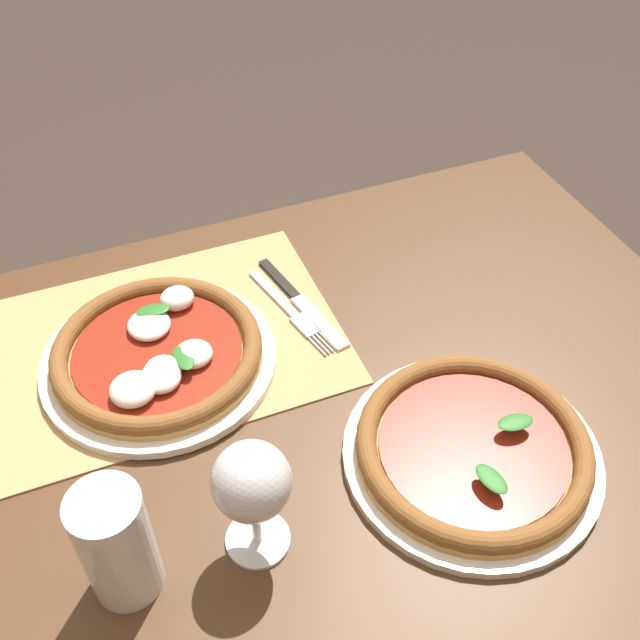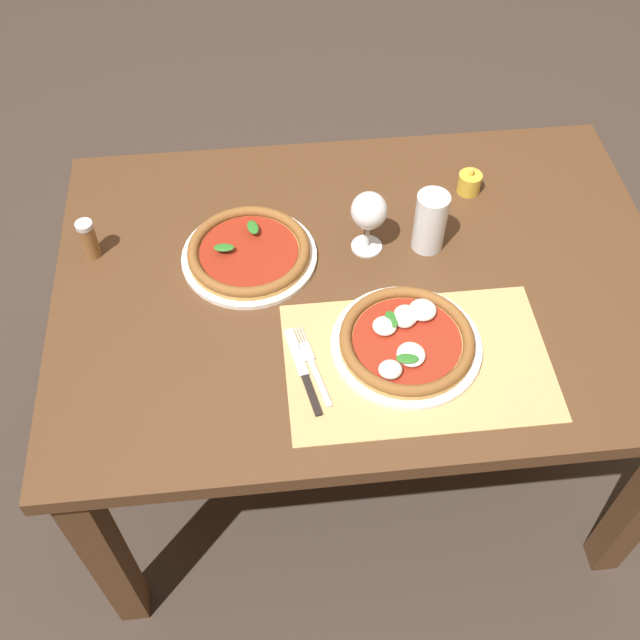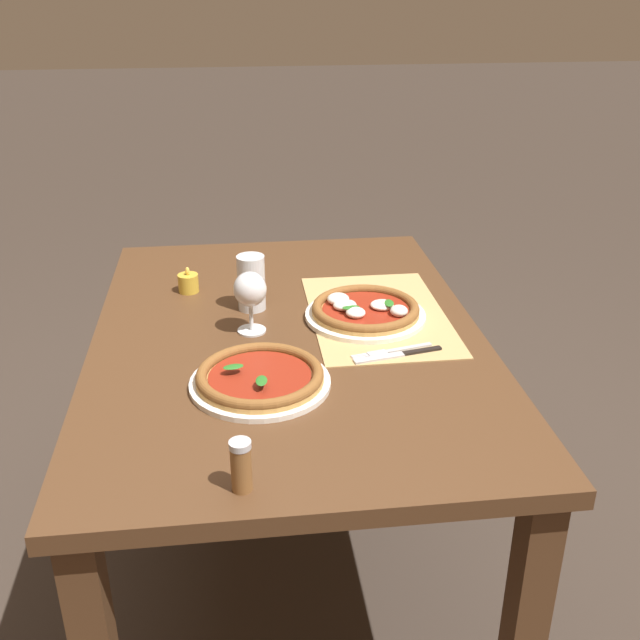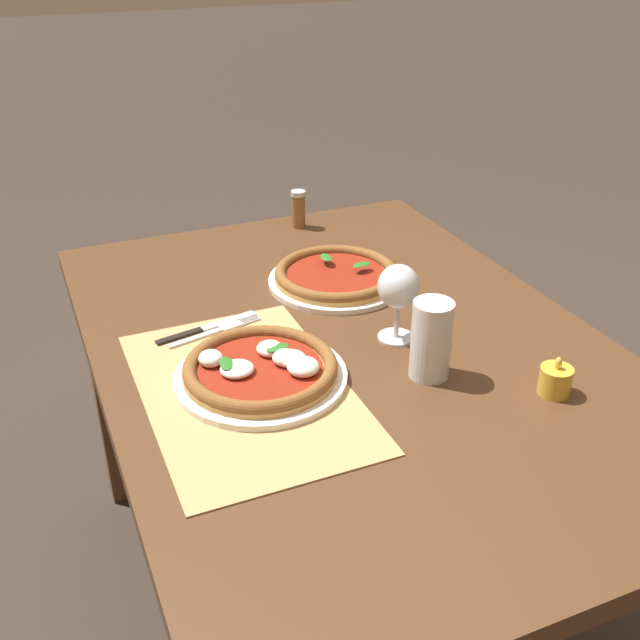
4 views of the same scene
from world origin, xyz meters
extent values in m
plane|color=#382D26|center=(0.00, 0.00, 0.00)|extent=(24.00, 24.00, 0.00)
cube|color=#4C301C|center=(0.00, 0.00, 0.72)|extent=(1.35, 0.94, 0.04)
cube|color=#4C301C|center=(-0.61, -0.41, 0.35)|extent=(0.07, 0.07, 0.70)
cube|color=#4C301C|center=(-0.61, 0.41, 0.35)|extent=(0.07, 0.07, 0.70)
cube|color=#4C301C|center=(0.61, 0.41, 0.35)|extent=(0.07, 0.07, 0.70)
cube|color=tan|center=(0.07, -0.24, 0.74)|extent=(0.53, 0.34, 0.00)
cylinder|color=silver|center=(0.06, -0.20, 0.75)|extent=(0.31, 0.31, 0.01)
cylinder|color=tan|center=(0.06, -0.20, 0.76)|extent=(0.27, 0.27, 0.01)
torus|color=brown|center=(0.06, -0.20, 0.77)|extent=(0.27, 0.27, 0.02)
cylinder|color=maroon|center=(0.06, -0.20, 0.77)|extent=(0.22, 0.22, 0.00)
ellipsoid|color=silver|center=(0.06, -0.16, 0.78)|extent=(0.05, 0.05, 0.03)
ellipsoid|color=silver|center=(0.02, -0.17, 0.78)|extent=(0.05, 0.05, 0.02)
ellipsoid|color=silver|center=(0.10, -0.14, 0.78)|extent=(0.06, 0.06, 0.03)
ellipsoid|color=silver|center=(0.01, -0.28, 0.78)|extent=(0.05, 0.04, 0.03)
ellipsoid|color=silver|center=(0.06, -0.15, 0.78)|extent=(0.05, 0.05, 0.02)
ellipsoid|color=silver|center=(0.06, -0.24, 0.78)|extent=(0.06, 0.06, 0.02)
ellipsoid|color=#286B23|center=(0.05, -0.26, 0.79)|extent=(0.05, 0.03, 0.00)
ellipsoid|color=#286B23|center=(0.03, -0.16, 0.79)|extent=(0.03, 0.05, 0.00)
cylinder|color=silver|center=(-0.25, 0.08, 0.75)|extent=(0.30, 0.30, 0.01)
cylinder|color=tan|center=(-0.25, 0.08, 0.76)|extent=(0.27, 0.27, 0.01)
torus|color=brown|center=(-0.25, 0.08, 0.77)|extent=(0.27, 0.27, 0.02)
cylinder|color=maroon|center=(-0.25, 0.08, 0.76)|extent=(0.22, 0.22, 0.00)
ellipsoid|color=#286B23|center=(-0.30, 0.08, 0.78)|extent=(0.05, 0.03, 0.00)
ellipsoid|color=#286B23|center=(-0.23, 0.14, 0.78)|extent=(0.03, 0.05, 0.00)
cylinder|color=silver|center=(0.02, 0.09, 0.74)|extent=(0.07, 0.07, 0.00)
cylinder|color=silver|center=(0.02, 0.09, 0.78)|extent=(0.01, 0.01, 0.06)
ellipsoid|color=silver|center=(0.02, 0.09, 0.85)|extent=(0.08, 0.08, 0.08)
ellipsoid|color=#AD5B14|center=(0.02, 0.09, 0.84)|extent=(0.07, 0.07, 0.05)
cylinder|color=silver|center=(0.16, 0.08, 0.81)|extent=(0.07, 0.07, 0.15)
cylinder|color=black|center=(0.16, 0.08, 0.80)|extent=(0.07, 0.07, 0.12)
cylinder|color=silver|center=(0.16, 0.08, 0.86)|extent=(0.07, 0.07, 0.02)
cube|color=#B7B7BC|center=(-0.13, -0.27, 0.75)|extent=(0.04, 0.11, 0.00)
cube|color=#B7B7BC|center=(-0.14, -0.19, 0.75)|extent=(0.03, 0.05, 0.00)
cylinder|color=#B7B7BC|center=(-0.15, -0.15, 0.75)|extent=(0.01, 0.04, 0.00)
cylinder|color=#B7B7BC|center=(-0.15, -0.15, 0.75)|extent=(0.01, 0.04, 0.00)
cylinder|color=#B7B7BC|center=(-0.16, -0.15, 0.75)|extent=(0.01, 0.04, 0.00)
cylinder|color=#B7B7BC|center=(-0.16, -0.15, 0.75)|extent=(0.01, 0.04, 0.00)
cube|color=black|center=(-0.14, -0.30, 0.75)|extent=(0.03, 0.10, 0.01)
cube|color=#B7B7BC|center=(-0.17, -0.19, 0.75)|extent=(0.04, 0.12, 0.00)
cylinder|color=gold|center=(0.29, 0.25, 0.77)|extent=(0.06, 0.06, 0.05)
cylinder|color=silver|center=(0.29, 0.25, 0.76)|extent=(0.04, 0.04, 0.03)
ellipsoid|color=#F9C64C|center=(0.29, 0.25, 0.80)|extent=(0.01, 0.01, 0.02)
cylinder|color=brown|center=(-0.59, 0.13, 0.78)|extent=(0.04, 0.04, 0.08)
cylinder|color=#BCBCC1|center=(-0.59, 0.13, 0.83)|extent=(0.04, 0.04, 0.01)
camera|label=1|loc=(0.11, 0.49, 1.47)|focal=42.00mm
camera|label=2|loc=(-0.21, -1.08, 1.96)|focal=42.00mm
camera|label=3|loc=(-1.63, 0.12, 1.55)|focal=42.00mm
camera|label=4|loc=(1.11, -0.54, 1.47)|focal=42.00mm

